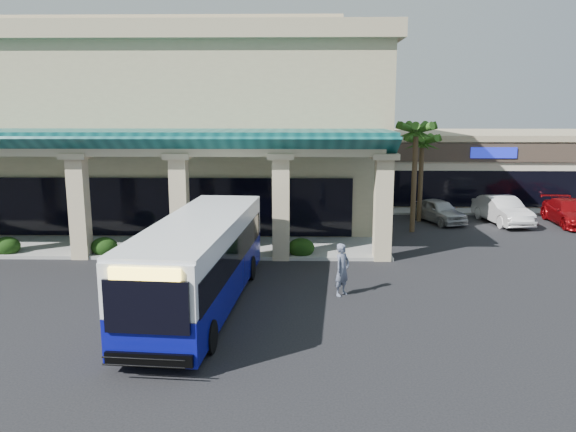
{
  "coord_description": "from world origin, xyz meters",
  "views": [
    {
      "loc": [
        2.32,
        -19.2,
        6.69
      ],
      "look_at": [
        1.83,
        4.03,
        2.2
      ],
      "focal_mm": 35.0,
      "sensor_mm": 36.0,
      "label": 1
    }
  ],
  "objects_px": {
    "pedestrian": "(342,270)",
    "car_red": "(570,212)",
    "car_silver": "(439,211)",
    "transit_bus": "(201,263)",
    "car_white": "(502,210)"
  },
  "relations": [
    {
      "from": "pedestrian",
      "to": "car_red",
      "type": "bearing_deg",
      "value": -8.35
    },
    {
      "from": "pedestrian",
      "to": "car_red",
      "type": "distance_m",
      "value": 19.02
    },
    {
      "from": "pedestrian",
      "to": "car_silver",
      "type": "xyz_separation_m",
      "value": [
        6.71,
        13.36,
        -0.26
      ]
    },
    {
      "from": "pedestrian",
      "to": "car_silver",
      "type": "distance_m",
      "value": 14.95
    },
    {
      "from": "car_silver",
      "to": "car_red",
      "type": "distance_m",
      "value": 7.46
    },
    {
      "from": "transit_bus",
      "to": "car_red",
      "type": "relative_size",
      "value": 2.17
    },
    {
      "from": "transit_bus",
      "to": "pedestrian",
      "type": "bearing_deg",
      "value": 19.56
    },
    {
      "from": "pedestrian",
      "to": "car_white",
      "type": "bearing_deg",
      "value": 1.28
    },
    {
      "from": "car_silver",
      "to": "car_white",
      "type": "height_order",
      "value": "car_white"
    },
    {
      "from": "car_silver",
      "to": "car_white",
      "type": "xyz_separation_m",
      "value": [
        3.62,
        -0.31,
        0.1
      ]
    },
    {
      "from": "transit_bus",
      "to": "pedestrian",
      "type": "xyz_separation_m",
      "value": [
        4.88,
        1.3,
        -0.57
      ]
    },
    {
      "from": "car_red",
      "to": "pedestrian",
      "type": "bearing_deg",
      "value": -135.0
    },
    {
      "from": "transit_bus",
      "to": "car_silver",
      "type": "bearing_deg",
      "value": 56.31
    },
    {
      "from": "pedestrian",
      "to": "car_white",
      "type": "height_order",
      "value": "pedestrian"
    },
    {
      "from": "pedestrian",
      "to": "car_red",
      "type": "xyz_separation_m",
      "value": [
        14.14,
        12.73,
        -0.23
      ]
    }
  ]
}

